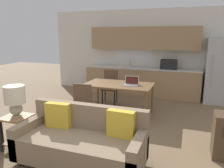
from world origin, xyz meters
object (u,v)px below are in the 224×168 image
object	(u,v)px
couch	(82,141)
dining_chair_near_left	(85,102)
side_table	(18,127)
dining_table	(119,86)
dining_chair_far_left	(110,85)
refrigerator	(220,71)
laptop	(131,83)
table_lamp	(15,98)

from	to	relation	value
couch	dining_chair_near_left	distance (m)	1.46
couch	dining_chair_near_left	bearing A→B (deg)	114.93
couch	side_table	size ratio (longest dim) A/B	3.25
dining_table	side_table	bearing A→B (deg)	-117.57
dining_chair_near_left	dining_chair_far_left	bearing A→B (deg)	-94.69
refrigerator	dining_chair_near_left	bearing A→B (deg)	-136.50
refrigerator	laptop	bearing A→B (deg)	-136.89
dining_chair_far_left	dining_chair_near_left	xyz separation A→B (m)	(0.02, -1.63, 0.00)
refrigerator	dining_chair_near_left	world-z (taller)	refrigerator
refrigerator	dining_chair_far_left	xyz separation A→B (m)	(-2.88, -1.08, -0.40)
side_table	table_lamp	size ratio (longest dim) A/B	1.12
laptop	dining_table	bearing A→B (deg)	168.45
refrigerator	couch	distance (m)	4.65
side_table	laptop	world-z (taller)	laptop
side_table	dining_chair_near_left	bearing A→B (deg)	64.92
dining_chair_far_left	laptop	size ratio (longest dim) A/B	2.69
dining_chair_far_left	table_lamp	bearing A→B (deg)	-109.65
dining_chair_near_left	laptop	distance (m)	1.18
refrigerator	dining_chair_near_left	size ratio (longest dim) A/B	1.95
dining_table	dining_chair_far_left	size ratio (longest dim) A/B	1.71
side_table	table_lamp	bearing A→B (deg)	93.18
dining_table	dining_chair_near_left	xyz separation A→B (m)	(-0.50, -0.83, -0.20)
couch	side_table	distance (m)	1.22
dining_table	laptop	size ratio (longest dim) A/B	4.60
dining_table	table_lamp	size ratio (longest dim) A/B	3.06
laptop	dining_chair_far_left	bearing A→B (deg)	128.72
side_table	table_lamp	distance (m)	0.51
refrigerator	dining_table	world-z (taller)	refrigerator
dining_chair_far_left	couch	bearing A→B (deg)	-86.14
table_lamp	dining_chair_far_left	distance (m)	3.01
dining_table	dining_chair_far_left	distance (m)	0.98
couch	table_lamp	xyz separation A→B (m)	(-1.22, 0.02, 0.55)
table_lamp	side_table	bearing A→B (deg)	-86.82
dining_table	refrigerator	bearing A→B (deg)	38.69
dining_table	couch	distance (m)	2.18
dining_table	couch	world-z (taller)	couch
dining_table	dining_chair_far_left	world-z (taller)	dining_chair_far_left
couch	dining_chair_far_left	size ratio (longest dim) A/B	2.04
refrigerator	dining_table	distance (m)	3.03
side_table	dining_chair_near_left	world-z (taller)	dining_chair_near_left
refrigerator	couch	world-z (taller)	refrigerator
side_table	laptop	bearing A→B (deg)	55.91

